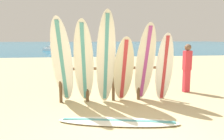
% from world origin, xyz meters
% --- Properties ---
extents(ocean_water, '(120.00, 80.00, 0.01)m').
position_xyz_m(ocean_water, '(0.00, 58.00, 0.00)').
color(ocean_water, '#196B93').
rests_on(ocean_water, ground).
extents(surfboard_rack, '(3.20, 0.09, 1.14)m').
position_xyz_m(surfboard_rack, '(-0.02, 2.89, 0.70)').
color(surfboard_rack, brown).
rests_on(surfboard_rack, ground).
extents(surfboard_leaning_far_left, '(0.68, 1.18, 2.43)m').
position_xyz_m(surfboard_leaning_far_left, '(-1.47, 2.61, 1.22)').
color(surfboard_leaning_far_left, white).
rests_on(surfboard_leaning_far_left, ground).
extents(surfboard_leaning_left, '(0.62, 1.09, 2.37)m').
position_xyz_m(surfboard_leaning_left, '(-0.88, 2.55, 1.18)').
color(surfboard_leaning_left, white).
rests_on(surfboard_leaning_left, ground).
extents(surfboard_leaning_center_left, '(0.55, 0.82, 2.61)m').
position_xyz_m(surfboard_leaning_center_left, '(-0.28, 2.48, 1.30)').
color(surfboard_leaning_center_left, white).
rests_on(surfboard_leaning_center_left, ground).
extents(surfboard_leaning_center, '(0.57, 0.95, 1.93)m').
position_xyz_m(surfboard_leaning_center, '(0.23, 2.54, 0.96)').
color(surfboard_leaning_center, beige).
rests_on(surfboard_leaning_center, ground).
extents(surfboard_leaning_center_right, '(0.61, 0.86, 2.30)m').
position_xyz_m(surfboard_leaning_center_right, '(0.87, 2.63, 1.15)').
color(surfboard_leaning_center_right, silver).
rests_on(surfboard_leaning_center_right, ground).
extents(surfboard_leaning_right, '(0.53, 0.58, 2.03)m').
position_xyz_m(surfboard_leaning_right, '(1.41, 2.51, 1.02)').
color(surfboard_leaning_right, white).
rests_on(surfboard_leaning_right, ground).
extents(surfboard_lying_on_sand, '(2.76, 1.11, 0.08)m').
position_xyz_m(surfboard_lying_on_sand, '(-0.15, 1.11, 0.04)').
color(surfboard_lying_on_sand, white).
rests_on(surfboard_lying_on_sand, ground).
extents(beachgoer_standing, '(0.29, 0.23, 1.67)m').
position_xyz_m(beachgoer_standing, '(2.65, 3.61, 0.92)').
color(beachgoer_standing, '#D8333F').
rests_on(beachgoer_standing, ground).
extents(small_boat_offshore, '(2.34, 2.61, 0.71)m').
position_xyz_m(small_boat_offshore, '(-5.67, 29.13, 0.26)').
color(small_boat_offshore, silver).
rests_on(small_boat_offshore, ocean_water).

